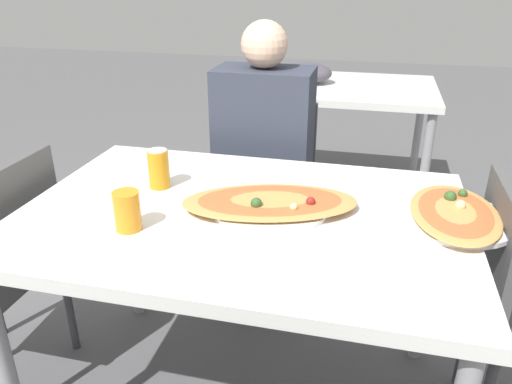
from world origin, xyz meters
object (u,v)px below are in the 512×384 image
Objects in this scene: dining_table at (243,232)px; person_seated at (263,148)px; drink_glass at (127,211)px; chair_far_seated at (268,186)px; pizza_main at (270,203)px; soda_can at (159,169)px; pizza_second at (455,214)px.

person_seated is at bearing 97.85° from dining_table.
chair_far_seated is at bearing 79.17° from drink_glass.
person_seated is 11.19× the size of drink_glass.
person_seated reaches higher than pizza_main.
person_seated is 0.85m from drink_glass.
soda_can is at bearing 161.22° from dining_table.
drink_glass is 0.28× the size of pizza_second.
soda_can is 0.32× the size of pizza_second.
soda_can is (-0.21, -0.55, 0.10)m from person_seated.
soda_can is at bearing 96.66° from drink_glass.
pizza_second is (0.85, 0.26, -0.04)m from drink_glass.
chair_far_seated is 0.80m from pizza_main.
dining_table is 0.79m from chair_far_seated.
pizza_second is at bearing 7.92° from dining_table.
pizza_second is at bearing 6.08° from pizza_main.
chair_far_seated is at bearing 134.74° from pizza_second.
pizza_second is at bearing 16.82° from drink_glass.
pizza_main is 0.51m from pizza_second.
person_seated is 0.60m from soda_can.
soda_can is at bearing 168.57° from pizza_main.
pizza_main is 4.45× the size of soda_can.
pizza_second is (0.67, -0.57, 0.06)m from person_seated.
chair_far_seated is 7.85× the size of drink_glass.
soda_can is (-0.21, -0.66, 0.32)m from chair_far_seated.
pizza_second is (0.89, -0.02, -0.04)m from soda_can.
pizza_main is (0.07, 0.03, 0.09)m from dining_table.
pizza_main is 5.13× the size of drink_glass.
soda_can is at bearing 178.61° from pizza_second.
dining_table is 3.31× the size of pizza_second.
dining_table is 0.12m from pizza_main.
pizza_main is at bearing 30.72° from drink_glass.
chair_far_seated is at bearing 72.16° from soda_can.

